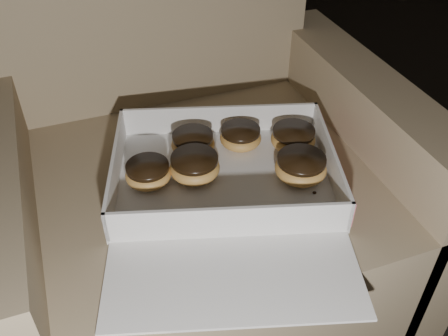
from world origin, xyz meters
The scene contains 11 objects.
armchair centered at (0.17, 0.67, 0.27)m, with size 0.82×0.69×0.85m.
bakery_box centered at (0.19, 0.53, 0.40)m, with size 0.51×0.55×0.07m.
donut_a centered at (0.27, 0.65, 0.41)m, with size 0.08×0.08×0.04m.
donut_b centered at (0.33, 0.52, 0.42)m, with size 0.09×0.09×0.05m.
donut_c centered at (0.17, 0.66, 0.41)m, with size 0.08×0.08×0.04m.
donut_d centered at (0.15, 0.59, 0.41)m, with size 0.09×0.09×0.05m.
donut_e centered at (0.36, 0.61, 0.41)m, with size 0.09×0.09×0.04m.
donut_f centered at (0.07, 0.60, 0.41)m, with size 0.08×0.08×0.04m.
crumb_a centered at (0.14, 0.45, 0.39)m, with size 0.01×0.01×0.00m, color black.
crumb_b centered at (0.34, 0.47, 0.39)m, with size 0.01×0.01×0.00m, color black.
crumb_c centered at (0.31, 0.43, 0.39)m, with size 0.01×0.01×0.00m, color black.
Camera 1 is at (-0.04, -0.08, 0.98)m, focal length 40.00 mm.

